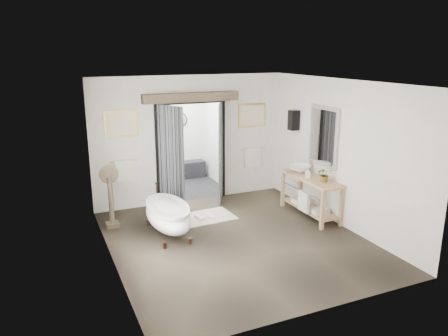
# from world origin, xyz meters

# --- Properties ---
(ground_plane) EXTENTS (5.00, 5.00, 0.00)m
(ground_plane) POSITION_xyz_m (0.00, 0.00, 0.00)
(ground_plane) COLOR #4C402F
(room_shell) EXTENTS (4.52, 5.02, 2.91)m
(room_shell) POSITION_xyz_m (-0.04, -0.11, 1.86)
(room_shell) COLOR silver
(room_shell) RESTS_ON ground_plane
(shower_room) EXTENTS (2.22, 2.01, 2.51)m
(shower_room) POSITION_xyz_m (0.00, 3.99, 0.91)
(shower_room) COLOR black
(shower_room) RESTS_ON ground_plane
(back_wall_dressing) EXTENTS (3.82, 0.76, 2.52)m
(back_wall_dressing) POSITION_xyz_m (0.00, 2.32, 1.56)
(back_wall_dressing) COLOR black
(back_wall_dressing) RESTS_ON ground_plane
(clawfoot_tub) EXTENTS (0.74, 1.66, 0.81)m
(clawfoot_tub) POSITION_xyz_m (-1.08, 0.80, 0.40)
(clawfoot_tub) COLOR #3A241A
(clawfoot_tub) RESTS_ON ground_plane
(vanity) EXTENTS (0.57, 1.60, 0.85)m
(vanity) POSITION_xyz_m (1.95, 0.52, 0.51)
(vanity) COLOR tan
(vanity) RESTS_ON ground_plane
(pedestal_mirror) EXTENTS (0.38, 0.25, 1.29)m
(pedestal_mirror) POSITION_xyz_m (-2.00, 1.59, 0.55)
(pedestal_mirror) COLOR brown
(pedestal_mirror) RESTS_ON ground_plane
(rug) EXTENTS (1.25, 0.88, 0.01)m
(rug) POSITION_xyz_m (-0.12, 1.32, 0.01)
(rug) COLOR beige
(rug) RESTS_ON ground_plane
(slippers) EXTENTS (0.38, 0.28, 0.05)m
(slippers) POSITION_xyz_m (-0.15, 1.27, 0.04)
(slippers) COLOR white
(slippers) RESTS_ON rug
(basin) EXTENTS (0.62, 0.62, 0.17)m
(basin) POSITION_xyz_m (1.93, 0.93, 0.93)
(basin) COLOR white
(basin) RESTS_ON vanity
(plant) EXTENTS (0.37, 0.34, 0.33)m
(plant) POSITION_xyz_m (2.01, 0.15, 1.01)
(plant) COLOR gray
(plant) RESTS_ON vanity
(soap_bottle_a) EXTENTS (0.12, 0.13, 0.21)m
(soap_bottle_a) POSITION_xyz_m (1.87, 0.54, 0.95)
(soap_bottle_a) COLOR gray
(soap_bottle_a) RESTS_ON vanity
(soap_bottle_b) EXTENTS (0.14, 0.14, 0.17)m
(soap_bottle_b) POSITION_xyz_m (1.89, 1.15, 0.93)
(soap_bottle_b) COLOR gray
(soap_bottle_b) RESTS_ON vanity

